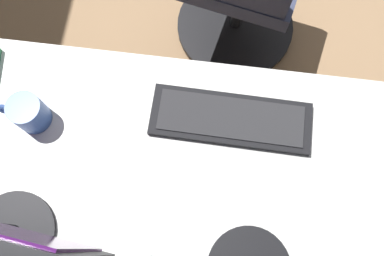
{
  "coord_description": "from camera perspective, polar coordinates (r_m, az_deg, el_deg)",
  "views": [
    {
      "loc": [
        0.34,
        1.96,
        1.72
      ],
      "look_at": [
        0.37,
        1.73,
        0.95
      ],
      "focal_mm": 36.69,
      "sensor_mm": 36.0,
      "label": 1
    }
  ],
  "objects": [
    {
      "name": "desk",
      "position": [
        1.08,
        -0.33,
        -7.17
      ],
      "size": [
        1.84,
        0.63,
        0.73
      ],
      "color": "white",
      "rests_on": "ground"
    },
    {
      "name": "coffee_mug",
      "position": [
        1.08,
        -22.72,
        2.05
      ],
      "size": [
        0.13,
        0.09,
        0.09
      ],
      "color": "#335193",
      "rests_on": "desk"
    },
    {
      "name": "keyboard_main",
      "position": [
        1.03,
        5.65,
        1.33
      ],
      "size": [
        0.42,
        0.15,
        0.02
      ],
      "color": "black",
      "rests_on": "desk"
    },
    {
      "name": "drawer_pedestal",
      "position": [
        1.43,
        -15.39,
        -8.27
      ],
      "size": [
        0.4,
        0.51,
        0.69
      ],
      "color": "white",
      "rests_on": "ground"
    }
  ]
}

